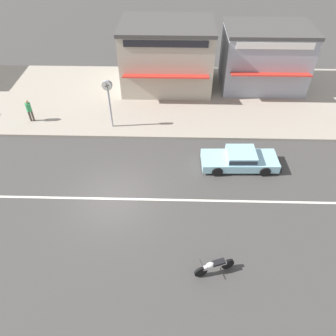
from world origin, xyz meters
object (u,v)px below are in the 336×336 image
sedan_pale_blue_1 (240,159)px  shopfront_mid_block (167,56)px  pedestrian_near_clock (29,109)px  motorcycle_1 (214,266)px  shopfront_far_kios (264,57)px  street_clock (108,93)px

sedan_pale_blue_1 → shopfront_mid_block: 10.49m
shopfront_mid_block → pedestrian_near_clock: bearing=-149.3°
pedestrian_near_clock → shopfront_mid_block: (8.85, 5.25, 1.45)m
pedestrian_near_clock → motorcycle_1: bearing=-43.8°
pedestrian_near_clock → shopfront_mid_block: 10.39m
motorcycle_1 → shopfront_far_kios: size_ratio=0.28×
motorcycle_1 → sedan_pale_blue_1: bearing=73.6°
sedan_pale_blue_1 → shopfront_mid_block: shopfront_mid_block is taller
motorcycle_1 → shopfront_mid_block: shopfront_mid_block is taller
sedan_pale_blue_1 → shopfront_mid_block: (-4.37, 9.33, 1.96)m
street_clock → shopfront_mid_block: size_ratio=0.49×
motorcycle_1 → street_clock: 12.02m
motorcycle_1 → shopfront_far_kios: shopfront_far_kios is taller
pedestrian_near_clock → shopfront_far_kios: bearing=18.7°
street_clock → pedestrian_near_clock: street_clock is taller
pedestrian_near_clock → sedan_pale_blue_1: bearing=-17.1°
street_clock → shopfront_far_kios: 12.14m
shopfront_mid_block → sedan_pale_blue_1: bearing=-64.9°
sedan_pale_blue_1 → motorcycle_1: (-1.97, -6.73, -0.11)m
sedan_pale_blue_1 → shopfront_far_kios: (2.83, 9.49, 1.84)m
motorcycle_1 → pedestrian_near_clock: pedestrian_near_clock is taller
shopfront_far_kios → street_clock: bearing=-150.8°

